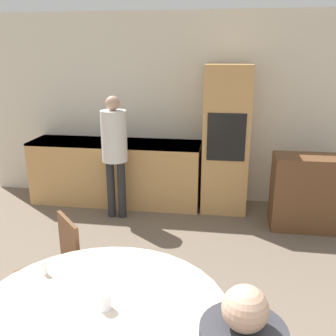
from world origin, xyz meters
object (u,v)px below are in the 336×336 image
chair_far_left (58,267)px  person_standing (114,144)px  sideboard (316,193)px  cup (105,301)px  oven_unit (226,140)px

chair_far_left → person_standing: (-0.13, 2.01, 0.48)m
sideboard → cup: 3.29m
sideboard → person_standing: (-2.46, -0.04, 0.52)m
oven_unit → cup: 3.31m
cup → chair_far_left: bearing=130.3°
sideboard → cup: size_ratio=11.28×
oven_unit → cup: size_ratio=21.17×
oven_unit → sideboard: oven_unit is taller
person_standing → chair_far_left: bearing=-86.4°
oven_unit → person_standing: bearing=-159.8°
oven_unit → chair_far_left: oven_unit is taller
sideboard → oven_unit: bearing=156.9°
oven_unit → sideboard: 1.29m
oven_unit → person_standing: 1.46m
chair_far_left → cup: chair_far_left is taller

